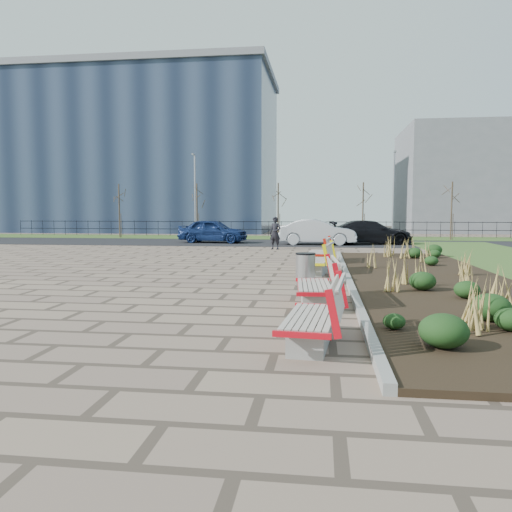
# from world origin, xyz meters

# --- Properties ---
(ground) EXTENTS (120.00, 120.00, 0.00)m
(ground) POSITION_xyz_m (0.00, 0.00, 0.00)
(ground) COLOR #7A6654
(ground) RESTS_ON ground
(planting_bed) EXTENTS (4.50, 18.00, 0.10)m
(planting_bed) POSITION_xyz_m (6.25, 5.00, 0.05)
(planting_bed) COLOR black
(planting_bed) RESTS_ON ground
(planting_curb) EXTENTS (0.16, 18.00, 0.15)m
(planting_curb) POSITION_xyz_m (3.92, 5.00, 0.07)
(planting_curb) COLOR gray
(planting_curb) RESTS_ON ground
(grass_verge_far) EXTENTS (80.00, 5.00, 0.04)m
(grass_verge_far) POSITION_xyz_m (0.00, 28.00, 0.02)
(grass_verge_far) COLOR #33511E
(grass_verge_far) RESTS_ON ground
(road) EXTENTS (80.00, 7.00, 0.02)m
(road) POSITION_xyz_m (0.00, 22.00, 0.01)
(road) COLOR black
(road) RESTS_ON ground
(bench_a) EXTENTS (1.09, 2.17, 1.00)m
(bench_a) POSITION_xyz_m (3.00, -2.02, 0.50)
(bench_a) COLOR red
(bench_a) RESTS_ON ground
(bench_b) EXTENTS (1.02, 2.15, 1.00)m
(bench_b) POSITION_xyz_m (3.00, 1.22, 0.50)
(bench_b) COLOR red
(bench_b) RESTS_ON ground
(bench_c) EXTENTS (1.16, 2.20, 1.00)m
(bench_c) POSITION_xyz_m (3.00, 6.65, 0.50)
(bench_c) COLOR yellow
(bench_c) RESTS_ON ground
(bench_d) EXTENTS (1.11, 2.18, 1.00)m
(bench_d) POSITION_xyz_m (3.00, 9.85, 0.50)
(bench_d) COLOR #B7190C
(bench_d) RESTS_ON ground
(litter_bin) EXTENTS (0.53, 0.53, 0.87)m
(litter_bin) POSITION_xyz_m (2.71, 4.21, 0.43)
(litter_bin) COLOR #B2B2B7
(litter_bin) RESTS_ON ground
(pedestrian) EXTENTS (0.73, 0.61, 1.73)m
(pedestrian) POSITION_xyz_m (0.70, 16.77, 0.86)
(pedestrian) COLOR black
(pedestrian) RESTS_ON ground
(car_blue) EXTENTS (4.54, 2.21, 1.49)m
(car_blue) POSITION_xyz_m (-3.72, 21.58, 0.77)
(car_blue) COLOR navy
(car_blue) RESTS_ON road
(car_silver) EXTENTS (4.60, 1.61, 1.51)m
(car_silver) POSITION_xyz_m (2.88, 20.55, 0.78)
(car_silver) COLOR #BABDC3
(car_silver) RESTS_ON road
(car_black) EXTENTS (5.09, 2.39, 1.44)m
(car_black) POSITION_xyz_m (6.11, 21.57, 0.74)
(car_black) COLOR black
(car_black) RESTS_ON road
(tree_a) EXTENTS (1.40, 1.40, 4.00)m
(tree_a) POSITION_xyz_m (-12.00, 26.50, 2.04)
(tree_a) COLOR #4C3D2D
(tree_a) RESTS_ON grass_verge_far
(tree_b) EXTENTS (1.40, 1.40, 4.00)m
(tree_b) POSITION_xyz_m (-6.00, 26.50, 2.04)
(tree_b) COLOR #4C3D2D
(tree_b) RESTS_ON grass_verge_far
(tree_c) EXTENTS (1.40, 1.40, 4.00)m
(tree_c) POSITION_xyz_m (0.00, 26.50, 2.04)
(tree_c) COLOR #4C3D2D
(tree_c) RESTS_ON grass_verge_far
(tree_d) EXTENTS (1.40, 1.40, 4.00)m
(tree_d) POSITION_xyz_m (6.00, 26.50, 2.04)
(tree_d) COLOR #4C3D2D
(tree_d) RESTS_ON grass_verge_far
(tree_e) EXTENTS (1.40, 1.40, 4.00)m
(tree_e) POSITION_xyz_m (12.00, 26.50, 2.04)
(tree_e) COLOR #4C3D2D
(tree_e) RESTS_ON grass_verge_far
(lamp_west) EXTENTS (0.24, 0.60, 6.00)m
(lamp_west) POSITION_xyz_m (-6.00, 26.00, 3.04)
(lamp_west) COLOR gray
(lamp_west) RESTS_ON grass_verge_far
(lamp_east) EXTENTS (0.24, 0.60, 6.00)m
(lamp_east) POSITION_xyz_m (8.00, 26.00, 3.04)
(lamp_east) COLOR gray
(lamp_east) RESTS_ON grass_verge_far
(railing_fence) EXTENTS (44.00, 0.10, 1.20)m
(railing_fence) POSITION_xyz_m (0.00, 29.50, 0.64)
(railing_fence) COLOR black
(railing_fence) RESTS_ON grass_verge_far
(building_glass) EXTENTS (40.00, 14.00, 15.00)m
(building_glass) POSITION_xyz_m (-22.00, 40.00, 7.50)
(building_glass) COLOR #192338
(building_glass) RESTS_ON ground
(building_grey) EXTENTS (18.00, 12.00, 10.00)m
(building_grey) POSITION_xyz_m (20.00, 42.00, 5.00)
(building_grey) COLOR slate
(building_grey) RESTS_ON ground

